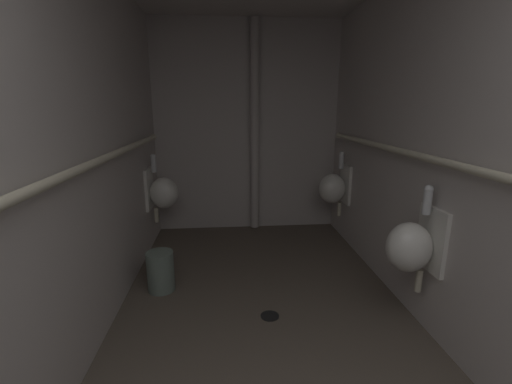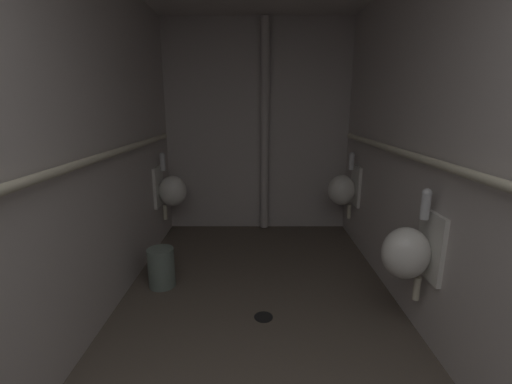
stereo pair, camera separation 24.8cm
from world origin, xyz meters
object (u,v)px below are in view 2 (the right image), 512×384
urinal_right_mid (408,251)px  urinal_right_far (342,189)px  standpipe_back_wall (263,129)px  waste_bin (160,268)px  urinal_left_mid (169,190)px  floor_drain (262,317)px

urinal_right_mid → urinal_right_far: (0.00, 1.69, 0.00)m
standpipe_back_wall → waste_bin: 2.02m
urinal_right_far → urinal_right_mid: bearing=-90.0°
urinal_left_mid → urinal_right_mid: same height
urinal_left_mid → floor_drain: urinal_left_mid is taller
standpipe_back_wall → floor_drain: 2.27m
urinal_left_mid → floor_drain: 1.86m
urinal_right_mid → urinal_right_far: bearing=90.0°
floor_drain → standpipe_back_wall: bearing=88.5°
urinal_left_mid → urinal_right_far: size_ratio=1.00×
urinal_right_far → waste_bin: (-1.80, -1.01, -0.45)m
urinal_right_mid → floor_drain: bearing=167.1°
urinal_right_mid → floor_drain: urinal_right_mid is taller
standpipe_back_wall → floor_drain: (-0.05, -1.90, -1.25)m
floor_drain → waste_bin: (-0.87, 0.46, 0.17)m
urinal_left_mid → waste_bin: urinal_left_mid is taller
urinal_right_mid → waste_bin: (-1.80, 0.67, -0.45)m
urinal_right_far → standpipe_back_wall: (-0.87, 0.42, 0.63)m
urinal_right_far → floor_drain: size_ratio=5.39×
urinal_left_mid → urinal_right_far: bearing=1.2°
urinal_left_mid → floor_drain: size_ratio=5.39×
standpipe_back_wall → waste_bin: standpipe_back_wall is taller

